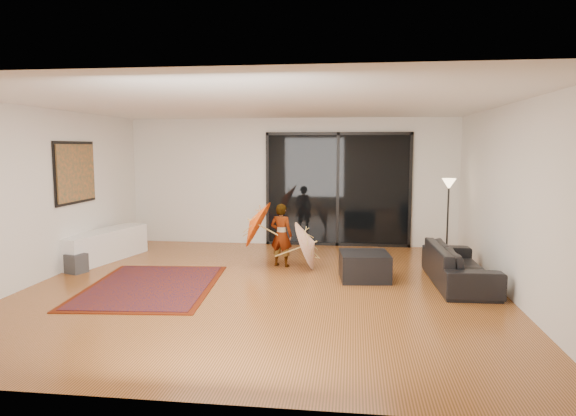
% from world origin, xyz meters
% --- Properties ---
extents(floor, '(7.00, 7.00, 0.00)m').
position_xyz_m(floor, '(0.00, 0.00, 0.00)').
color(floor, '#AC5C2F').
rests_on(floor, ground).
extents(ceiling, '(7.00, 7.00, 0.00)m').
position_xyz_m(ceiling, '(0.00, 0.00, 2.70)').
color(ceiling, white).
rests_on(ceiling, wall_back).
extents(wall_back, '(7.00, 0.00, 7.00)m').
position_xyz_m(wall_back, '(0.00, 3.50, 1.35)').
color(wall_back, silver).
rests_on(wall_back, floor).
extents(wall_front, '(7.00, 0.00, 7.00)m').
position_xyz_m(wall_front, '(0.00, -3.50, 1.35)').
color(wall_front, silver).
rests_on(wall_front, floor).
extents(wall_left, '(0.00, 7.00, 7.00)m').
position_xyz_m(wall_left, '(-3.50, 0.00, 1.35)').
color(wall_left, silver).
rests_on(wall_left, floor).
extents(wall_right, '(0.00, 7.00, 7.00)m').
position_xyz_m(wall_right, '(3.50, 0.00, 1.35)').
color(wall_right, silver).
rests_on(wall_right, floor).
extents(sliding_door, '(3.06, 0.07, 2.40)m').
position_xyz_m(sliding_door, '(1.00, 3.47, 1.20)').
color(sliding_door, black).
rests_on(sliding_door, wall_back).
extents(painting, '(0.04, 1.28, 1.08)m').
position_xyz_m(painting, '(-3.46, 1.00, 1.65)').
color(painting, black).
rests_on(painting, wall_left).
extents(media_console, '(0.93, 2.08, 0.56)m').
position_xyz_m(media_console, '(-3.25, 1.45, 0.28)').
color(media_console, white).
rests_on(media_console, floor).
extents(speaker, '(0.36, 0.36, 0.32)m').
position_xyz_m(speaker, '(-3.25, 0.51, 0.16)').
color(speaker, '#424244').
rests_on(speaker, floor).
extents(persian_rug, '(2.07, 2.74, 0.02)m').
position_xyz_m(persian_rug, '(-1.68, -0.16, 0.01)').
color(persian_rug, '#521807').
rests_on(persian_rug, floor).
extents(sofa, '(0.86, 2.05, 0.59)m').
position_xyz_m(sofa, '(2.95, 0.59, 0.30)').
color(sofa, black).
rests_on(sofa, floor).
extents(ottoman, '(0.83, 0.83, 0.43)m').
position_xyz_m(ottoman, '(1.52, 0.68, 0.22)').
color(ottoman, black).
rests_on(ottoman, floor).
extents(floor_lamp, '(0.26, 0.26, 1.51)m').
position_xyz_m(floor_lamp, '(3.10, 2.51, 1.19)').
color(floor_lamp, black).
rests_on(floor_lamp, floor).
extents(child, '(0.46, 0.37, 1.11)m').
position_xyz_m(child, '(0.08, 1.42, 0.56)').
color(child, '#999999').
rests_on(child, floor).
extents(parasol_orange, '(0.56, 0.88, 0.89)m').
position_xyz_m(parasol_orange, '(-0.47, 1.37, 0.73)').
color(parasol_orange, '#F5510C').
rests_on(parasol_orange, child).
extents(parasol_white, '(0.52, 0.87, 0.92)m').
position_xyz_m(parasol_white, '(0.68, 1.27, 0.50)').
color(parasol_white, silver).
rests_on(parasol_white, floor).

